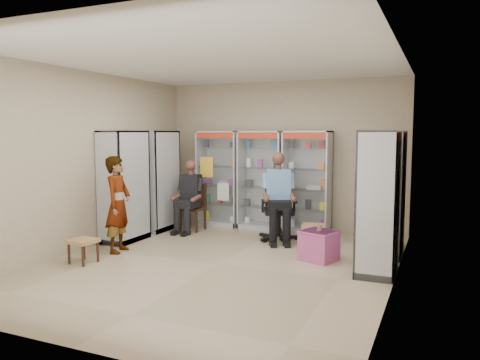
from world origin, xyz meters
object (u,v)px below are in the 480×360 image
at_px(cabinet_back_mid, 262,180).
at_px(seated_shopkeeper, 278,199).
at_px(cabinet_left_near, 124,186).
at_px(cabinet_right_far, 387,193).
at_px(cabinet_right_near, 378,203).
at_px(woven_stool_b, 83,251).
at_px(cabinet_back_right, 307,182).
at_px(standing_man, 118,204).
at_px(woven_stool_a, 313,236).
at_px(cabinet_left_far, 158,181).
at_px(office_chair, 279,208).
at_px(wooden_chair, 193,207).
at_px(pink_trunk, 319,245).
at_px(cabinet_back_left, 220,178).

bearing_deg(cabinet_back_mid, seated_shopkeeper, -53.15).
height_order(cabinet_back_mid, cabinet_left_near, same).
relative_size(cabinet_right_far, seated_shopkeeper, 1.32).
relative_size(cabinet_right_near, woven_stool_b, 5.47).
bearing_deg(cabinet_right_near, cabinet_right_far, 0.00).
xyz_separation_m(cabinet_back_right, cabinet_left_near, (-2.83, -2.03, 0.00)).
relative_size(cabinet_back_right, standing_man, 1.26).
bearing_deg(woven_stool_b, cabinet_right_far, 29.64).
distance_m(cabinet_back_mid, woven_stool_a, 1.93).
bearing_deg(seated_shopkeeper, cabinet_left_far, 157.46).
bearing_deg(office_chair, cabinet_right_far, -32.56).
height_order(cabinet_right_near, seated_shopkeeper, cabinet_right_near).
bearing_deg(wooden_chair, cabinet_left_far, -163.61).
xyz_separation_m(wooden_chair, standing_man, (-0.28, -1.99, 0.32)).
relative_size(cabinet_right_near, pink_trunk, 4.13).
relative_size(cabinet_right_far, cabinet_left_far, 1.00).
relative_size(cabinet_back_left, cabinet_right_near, 1.00).
relative_size(cabinet_right_far, woven_stool_a, 5.23).
height_order(cabinet_back_mid, cabinet_back_right, same).
bearing_deg(woven_stool_a, cabinet_right_far, -2.24).
relative_size(cabinet_back_right, wooden_chair, 2.13).
bearing_deg(pink_trunk, cabinet_back_right, 110.91).
distance_m(cabinet_back_right, seated_shopkeeper, 0.96).
bearing_deg(office_chair, cabinet_back_left, 129.05).
bearing_deg(standing_man, cabinet_right_near, -95.26).
bearing_deg(wooden_chair, cabinet_back_mid, 31.31).
bearing_deg(woven_stool_b, office_chair, 50.18).
xyz_separation_m(cabinet_back_left, cabinet_right_far, (3.53, -1.13, 0.00)).
xyz_separation_m(cabinet_back_right, office_chair, (-0.29, -0.83, -0.41)).
relative_size(office_chair, pink_trunk, 2.45).
bearing_deg(cabinet_back_mid, standing_man, -118.65).
distance_m(cabinet_left_far, office_chair, 2.57).
distance_m(wooden_chair, woven_stool_a, 2.61).
height_order(cabinet_back_mid, pink_trunk, cabinet_back_mid).
distance_m(cabinet_right_far, woven_stool_b, 4.82).
height_order(cabinet_right_near, cabinet_left_far, same).
xyz_separation_m(wooden_chair, woven_stool_b, (-0.35, -2.75, -0.29)).
bearing_deg(cabinet_back_mid, cabinet_left_near, -132.80).
bearing_deg(woven_stool_b, cabinet_back_mid, 65.99).
bearing_deg(cabinet_right_far, woven_stool_a, 87.76).
height_order(cabinet_left_far, woven_stool_b, cabinet_left_far).
height_order(cabinet_back_left, woven_stool_b, cabinet_back_left).
distance_m(wooden_chair, standing_man, 2.03).
height_order(cabinet_back_mid, woven_stool_a, cabinet_back_mid).
xyz_separation_m(cabinet_back_mid, seated_shopkeeper, (0.66, -0.88, -0.24)).
relative_size(cabinet_back_right, seated_shopkeeper, 1.32).
height_order(cabinet_right_near, woven_stool_a, cabinet_right_near).
bearing_deg(cabinet_back_left, wooden_chair, -108.90).
height_order(cabinet_left_far, standing_man, cabinet_left_far).
bearing_deg(standing_man, office_chair, -60.74).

